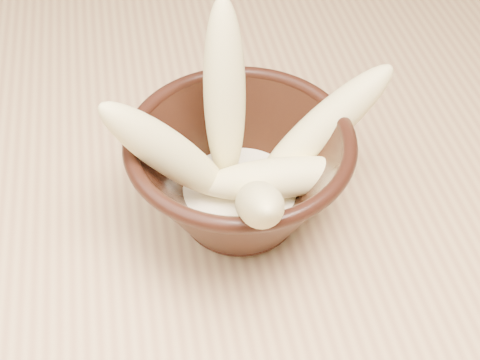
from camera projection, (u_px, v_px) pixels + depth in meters
table at (326, 240)px, 0.69m from camera, size 1.20×0.80×0.75m
bowl at (240, 173)px, 0.56m from camera, size 0.19×0.19×0.10m
milk_puddle at (240, 193)px, 0.58m from camera, size 0.11×0.11×0.01m
banana_upright at (225, 94)px, 0.55m from camera, size 0.05×0.09×0.16m
banana_left at (169, 153)px, 0.53m from camera, size 0.12×0.04×0.14m
banana_right at (324, 126)px, 0.57m from camera, size 0.14×0.07×0.12m
banana_across at (277, 178)px, 0.56m from camera, size 0.14×0.05×0.04m
banana_front at (259, 204)px, 0.50m from camera, size 0.05×0.14×0.13m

